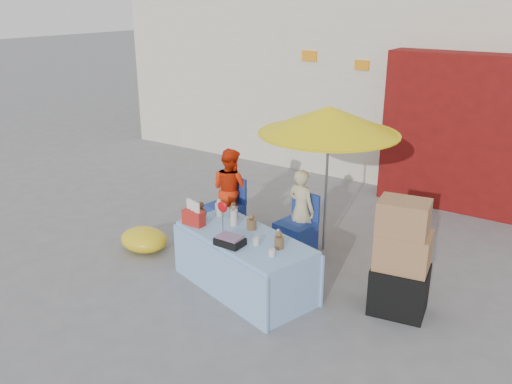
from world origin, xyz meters
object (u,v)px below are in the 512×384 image
Objects in this scene: vendor_orange at (230,190)px; box_stack at (401,262)px; vendor_beige at (301,210)px; chair_left at (226,216)px; chair_right at (296,235)px; market_table at (244,261)px; umbrella at (329,121)px.

box_stack is at bearing 173.87° from vendor_orange.
vendor_orange is 1.09× the size of vendor_beige.
chair_right is (1.25, 0.00, 0.00)m from chair_left.
market_table reaches higher than chair_left.
box_stack is at bearing -33.40° from umbrella.
umbrella reaches higher than vendor_orange.
chair_right is (0.02, 1.25, -0.11)m from market_table.
vendor_beige is (0.01, 1.38, 0.23)m from market_table.
chair_right is 0.65× the size of vendor_orange.
chair_left is 3.10m from box_stack.
box_stack reaches higher than chair_right.
vendor_beige is at bearing 100.01° from chair_right.
umbrella is (0.31, 1.53, 1.52)m from market_table.
vendor_beige is 1.34m from umbrella.
chair_right is at bearing 158.92° from box_stack.
market_table is 1.87m from vendor_orange.
vendor_beige is at bearing -171.04° from vendor_orange.
vendor_beige is (-0.00, 0.13, 0.34)m from chair_right.
chair_right is 0.62× the size of box_stack.
box_stack reaches higher than chair_left.
vendor_orange is at bearing 148.21° from market_table.
vendor_orange is 1.25m from vendor_beige.
umbrella reaches higher than vendor_beige.
umbrella is at bearing -144.48° from vendor_beige.
chair_left is at bearing -171.04° from chair_right.
vendor_beige is 1.94m from box_stack.
market_table is 1.25m from chair_right.
box_stack is at bearing 34.14° from market_table.
vendor_beige is at bearing 155.23° from box_stack.
chair_left is at bearing 100.01° from vendor_orange.
market_table is 1.70× the size of vendor_beige.
box_stack is (3.01, -0.81, -0.02)m from vendor_orange.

